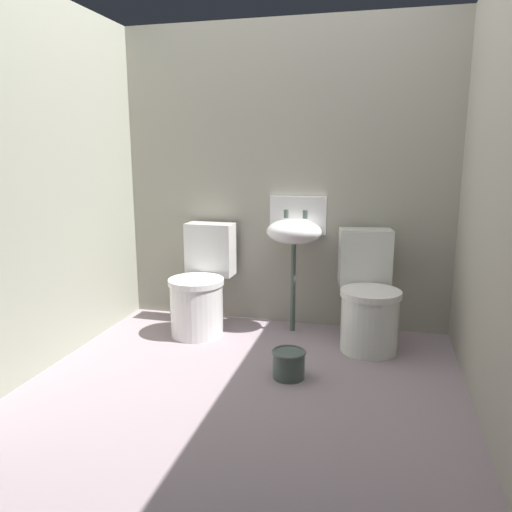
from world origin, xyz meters
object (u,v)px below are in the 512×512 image
sink (295,230)px  bucket (289,363)px  toilet_right (368,301)px  toilet_left (201,289)px

sink → bucket: 1.05m
toilet_right → sink: size_ratio=0.79×
toilet_left → toilet_right: (1.21, 0.00, 0.00)m
toilet_right → bucket: (-0.43, -0.62, -0.23)m
sink → toilet_right: bearing=-19.0°
toilet_left → toilet_right: same height
toilet_left → bucket: bearing=142.8°
bucket → toilet_left: bearing=141.3°
sink → bucket: size_ratio=4.81×
toilet_left → bucket: (0.78, -0.62, -0.23)m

